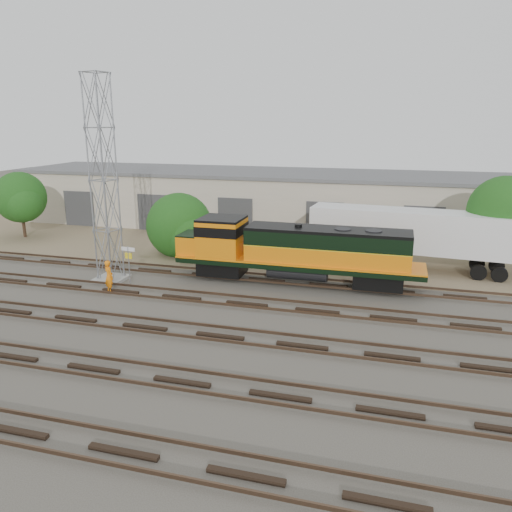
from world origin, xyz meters
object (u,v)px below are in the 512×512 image
(locomotive, at_px, (293,250))
(worker, at_px, (109,276))
(semi_trailer, at_px, (413,233))
(signal_tower, at_px, (104,184))

(locomotive, height_order, worker, locomotive)
(locomotive, bearing_deg, semi_trailer, 36.66)
(signal_tower, bearing_deg, semi_trailer, 22.87)
(signal_tower, xyz_separation_m, worker, (1.20, -2.13, -5.25))
(worker, bearing_deg, semi_trailer, -117.33)
(locomotive, relative_size, worker, 7.79)
(locomotive, distance_m, worker, 11.40)
(signal_tower, height_order, semi_trailer, signal_tower)
(locomotive, xyz_separation_m, worker, (-10.34, -4.65, -1.18))
(locomotive, height_order, signal_tower, signal_tower)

